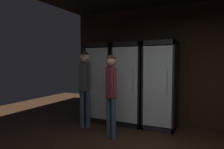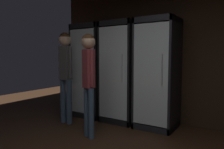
{
  "view_description": "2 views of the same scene",
  "coord_description": "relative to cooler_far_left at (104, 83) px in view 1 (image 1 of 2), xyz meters",
  "views": [
    {
      "loc": [
        0.39,
        -1.93,
        1.48
      ],
      "look_at": [
        -1.72,
        2.43,
        1.19
      ],
      "focal_mm": 32.99,
      "sensor_mm": 36.0,
      "label": 1
    },
    {
      "loc": [
        0.72,
        -0.98,
        1.28
      ],
      "look_at": [
        -1.58,
        2.66,
        0.91
      ],
      "focal_mm": 34.16,
      "sensor_mm": 36.0,
      "label": 2
    }
  ],
  "objects": [
    {
      "name": "wall_back",
      "position": [
        2.08,
        0.34,
        0.45
      ],
      "size": [
        6.0,
        0.06,
        2.8
      ],
      "primitive_type": "cube",
      "color": "black",
      "rests_on": "ground"
    },
    {
      "name": "cooler_center",
      "position": [
        1.46,
        0.0,
        -0.01
      ],
      "size": [
        0.68,
        0.7,
        1.93
      ],
      "color": "black",
      "rests_on": "ground"
    },
    {
      "name": "shopper_far",
      "position": [
        -0.07,
        -0.77,
        0.13
      ],
      "size": [
        0.31,
        0.23,
        1.72
      ],
      "color": "#384C66",
      "rests_on": "ground"
    },
    {
      "name": "cooler_left",
      "position": [
        0.73,
        0.0,
        -0.01
      ],
      "size": [
        0.68,
        0.7,
        1.93
      ],
      "color": "black",
      "rests_on": "ground"
    },
    {
      "name": "shopper_near",
      "position": [
        0.75,
        -1.1,
        0.1
      ],
      "size": [
        0.25,
        0.21,
        1.62
      ],
      "color": "#384C66",
      "rests_on": "ground"
    },
    {
      "name": "cooler_far_left",
      "position": [
        0.0,
        0.0,
        0.0
      ],
      "size": [
        0.68,
        0.7,
        1.93
      ],
      "color": "black",
      "rests_on": "ground"
    }
  ]
}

